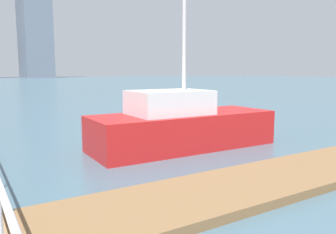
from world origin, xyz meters
name	(u,v)px	position (x,y,z in m)	size (l,w,h in m)	color
ground_plane	(40,119)	(0.00, 20.00, 0.00)	(300.00, 300.00, 0.00)	#476675
floating_dock	(317,168)	(3.88, 6.84, 0.09)	(14.76, 2.00, 0.18)	olive
moored_boat_0	(181,125)	(2.56, 10.80, 0.74)	(6.04, 2.21, 6.42)	red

